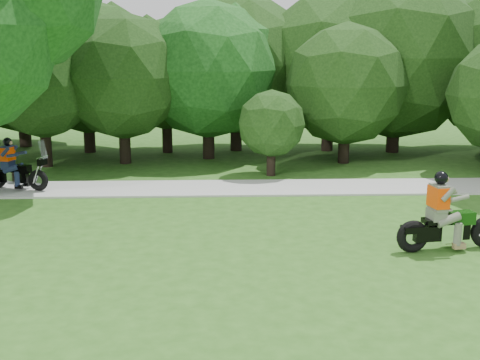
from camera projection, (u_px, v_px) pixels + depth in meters
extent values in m
plane|color=#2A5718|center=(372.00, 282.00, 11.64)|extent=(100.00, 100.00, 0.00)
cube|color=#A4A49F|center=(310.00, 187.00, 19.45)|extent=(60.00, 2.20, 0.06)
cylinder|color=black|center=(209.00, 137.00, 24.55)|extent=(0.48, 0.48, 1.80)
sphere|color=#123E11|center=(208.00, 70.00, 23.97)|extent=(5.54, 5.54, 5.54)
cylinder|color=black|center=(167.00, 132.00, 26.01)|extent=(0.44, 0.44, 1.80)
sphere|color=black|center=(166.00, 75.00, 25.49)|extent=(4.71, 4.71, 4.71)
cylinder|color=black|center=(344.00, 144.00, 23.62)|extent=(0.44, 0.44, 1.54)
sphere|color=black|center=(346.00, 84.00, 23.12)|extent=(4.73, 4.73, 4.73)
cylinder|color=black|center=(393.00, 132.00, 26.11)|extent=(0.55, 0.55, 1.80)
sphere|color=black|center=(397.00, 57.00, 25.43)|extent=(6.97, 6.97, 6.97)
cylinder|color=black|center=(125.00, 141.00, 23.50)|extent=(0.44, 0.44, 1.80)
sphere|color=black|center=(122.00, 76.00, 22.97)|extent=(4.89, 4.89, 4.89)
cylinder|color=black|center=(271.00, 161.00, 21.30)|extent=(0.32, 0.32, 1.08)
sphere|color=black|center=(271.00, 124.00, 21.02)|extent=(2.39, 2.39, 2.39)
cylinder|color=black|center=(46.00, 143.00, 22.85)|extent=(0.41, 0.41, 1.80)
sphere|color=black|center=(42.00, 84.00, 22.37)|extent=(4.12, 4.12, 4.12)
cylinder|color=black|center=(25.00, 127.00, 27.58)|extent=(0.54, 0.54, 1.80)
sphere|color=black|center=(19.00, 58.00, 26.91)|extent=(6.78, 6.78, 6.78)
cylinder|color=black|center=(327.00, 130.00, 26.47)|extent=(0.51, 0.51, 1.80)
sphere|color=black|center=(330.00, 63.00, 25.85)|extent=(6.20, 6.20, 6.20)
cylinder|color=black|center=(236.00, 130.00, 26.52)|extent=(0.50, 0.50, 1.80)
sphere|color=black|center=(236.00, 64.00, 25.91)|extent=(6.06, 6.06, 6.06)
cylinder|color=black|center=(89.00, 132.00, 26.05)|extent=(0.49, 0.49, 1.80)
sphere|color=black|center=(86.00, 67.00, 25.46)|extent=(5.74, 5.74, 5.74)
torus|color=black|center=(412.00, 236.00, 13.24)|extent=(0.76, 0.32, 0.74)
cube|color=black|center=(441.00, 232.00, 13.35)|extent=(1.32, 0.45, 0.34)
cube|color=silver|center=(448.00, 232.00, 13.39)|extent=(0.56, 0.43, 0.42)
cube|color=black|center=(461.00, 218.00, 13.37)|extent=(0.59, 0.40, 0.27)
cube|color=black|center=(436.00, 221.00, 13.27)|extent=(0.59, 0.42, 0.11)
cube|color=#525646|center=(436.00, 214.00, 13.24)|extent=(0.38, 0.45, 0.25)
cube|color=#525646|center=(438.00, 198.00, 13.16)|extent=(0.34, 0.48, 0.59)
cube|color=#FF4105|center=(438.00, 197.00, 13.16)|extent=(0.38, 0.53, 0.46)
sphere|color=black|center=(441.00, 178.00, 13.07)|extent=(0.30, 0.30, 0.30)
torus|color=black|center=(38.00, 180.00, 18.76)|extent=(0.70, 0.37, 0.67)
cube|color=black|center=(12.00, 177.00, 18.98)|extent=(1.09, 0.52, 0.31)
cube|color=silver|center=(16.00, 178.00, 18.94)|extent=(0.53, 0.44, 0.38)
cube|color=black|center=(22.00, 169.00, 18.82)|extent=(0.56, 0.42, 0.25)
cube|color=black|center=(8.00, 169.00, 18.95)|extent=(0.57, 0.44, 0.10)
cylinder|color=silver|center=(39.00, 170.00, 18.68)|extent=(0.38, 0.15, 0.86)
cylinder|color=silver|center=(42.00, 157.00, 18.56)|extent=(0.21, 0.60, 0.03)
cube|color=black|center=(2.00, 175.00, 19.30)|extent=(0.42, 0.22, 0.33)
cube|color=#1C2F4D|center=(8.00, 165.00, 18.92)|extent=(0.38, 0.43, 0.23)
cube|color=#1C2F4D|center=(8.00, 154.00, 18.84)|extent=(0.35, 0.46, 0.54)
cube|color=#FF4105|center=(7.00, 154.00, 18.84)|extent=(0.39, 0.50, 0.42)
sphere|color=black|center=(7.00, 142.00, 18.75)|extent=(0.27, 0.27, 0.27)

